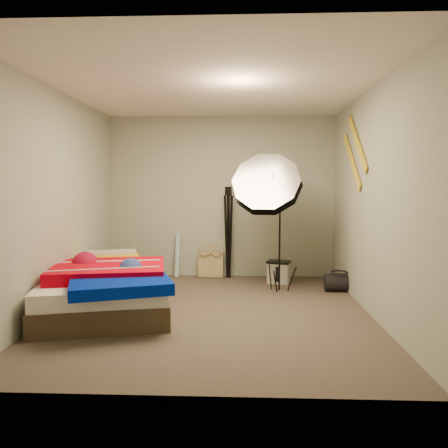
# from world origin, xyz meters

# --- Properties ---
(floor) EXTENTS (4.00, 4.00, 0.00)m
(floor) POSITION_xyz_m (0.00, 0.00, 0.00)
(floor) COLOR brown
(floor) RESTS_ON ground
(ceiling) EXTENTS (4.00, 4.00, 0.00)m
(ceiling) POSITION_xyz_m (0.00, 0.00, 2.50)
(ceiling) COLOR silver
(ceiling) RESTS_ON wall_back
(wall_back) EXTENTS (3.50, 0.00, 3.50)m
(wall_back) POSITION_xyz_m (0.00, 2.00, 1.25)
(wall_back) COLOR #989F8F
(wall_back) RESTS_ON floor
(wall_front) EXTENTS (3.50, 0.00, 3.50)m
(wall_front) POSITION_xyz_m (0.00, -2.00, 1.25)
(wall_front) COLOR #989F8F
(wall_front) RESTS_ON floor
(wall_left) EXTENTS (0.00, 4.00, 4.00)m
(wall_left) POSITION_xyz_m (-1.75, 0.00, 1.25)
(wall_left) COLOR #989F8F
(wall_left) RESTS_ON floor
(wall_right) EXTENTS (0.00, 4.00, 4.00)m
(wall_right) POSITION_xyz_m (1.75, 0.00, 1.25)
(wall_right) COLOR #989F8F
(wall_right) RESTS_ON floor
(tote_bag) EXTENTS (0.40, 0.20, 0.40)m
(tote_bag) POSITION_xyz_m (-0.16, 1.90, 0.19)
(tote_bag) COLOR tan
(tote_bag) RESTS_ON floor
(wrapping_roll) EXTENTS (0.09, 0.19, 0.66)m
(wrapping_roll) POSITION_xyz_m (-0.69, 1.90, 0.33)
(wrapping_roll) COLOR #5CAEC4
(wrapping_roll) RESTS_ON floor
(camera_case) EXTENTS (0.35, 0.30, 0.30)m
(camera_case) POSITION_xyz_m (0.87, 1.51, 0.15)
(camera_case) COLOR beige
(camera_case) RESTS_ON floor
(duffel_bag) EXTENTS (0.40, 0.26, 0.24)m
(duffel_bag) POSITION_xyz_m (1.65, 1.04, 0.12)
(duffel_bag) COLOR black
(duffel_bag) RESTS_ON floor
(wall_stripe_upper) EXTENTS (0.02, 0.91, 0.78)m
(wall_stripe_upper) POSITION_xyz_m (1.73, 0.60, 1.95)
(wall_stripe_upper) COLOR gold
(wall_stripe_upper) RESTS_ON wall_right
(wall_stripe_lower) EXTENTS (0.02, 0.91, 0.78)m
(wall_stripe_lower) POSITION_xyz_m (1.73, 0.85, 1.75)
(wall_stripe_lower) COLOR gold
(wall_stripe_lower) RESTS_ON wall_right
(bed) EXTENTS (1.81, 2.26, 0.56)m
(bed) POSITION_xyz_m (-1.23, 0.02, 0.28)
(bed) COLOR #403222
(bed) RESTS_ON floor
(photo_umbrella) EXTENTS (1.23, 0.96, 1.97)m
(photo_umbrella) POSITION_xyz_m (0.65, 0.97, 1.42)
(photo_umbrella) COLOR black
(photo_umbrella) RESTS_ON floor
(camera_tripod) EXTENTS (0.10, 0.10, 1.42)m
(camera_tripod) POSITION_xyz_m (0.11, 1.86, 0.81)
(camera_tripod) COLOR black
(camera_tripod) RESTS_ON floor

